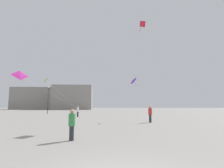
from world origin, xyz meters
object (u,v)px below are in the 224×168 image
object	(u,v)px
person_in_white	(78,111)
kite_crimson_delta	(143,27)
building_centre_hall	(73,98)
lamppost_east	(48,96)
person_in_red	(150,113)
building_left_hall	(41,99)
kite_magenta_delta	(21,76)
kite_violet_diamond	(133,81)
person_in_green	(72,123)
kite_lime_diamond	(46,80)

from	to	relation	value
person_in_white	kite_crimson_delta	distance (m)	17.67
building_centre_hall	lamppost_east	distance (m)	49.50
person_in_red	kite_crimson_delta	world-z (taller)	kite_crimson_delta
person_in_white	building_left_hall	distance (m)	70.43
person_in_red	kite_crimson_delta	distance (m)	9.55
lamppost_east	person_in_red	bearing A→B (deg)	-47.08
kite_crimson_delta	lamppost_east	distance (m)	28.85
person_in_white	person_in_red	bearing A→B (deg)	-118.82
person_in_white	kite_crimson_delta	size ratio (longest dim) A/B	0.19
person_in_red	kite_crimson_delta	size ratio (longest dim) A/B	0.19
person_in_white	building_centre_hall	size ratio (longest dim) A/B	0.09
person_in_red	kite_crimson_delta	bearing A→B (deg)	-105.07
kite_crimson_delta	building_left_hall	size ratio (longest dim) A/B	0.35
person_in_red	kite_magenta_delta	distance (m)	18.24
kite_magenta_delta	kite_violet_diamond	world-z (taller)	kite_magenta_delta
person_in_green	kite_magenta_delta	size ratio (longest dim) A/B	0.21
person_in_white	lamppost_east	world-z (taller)	lamppost_east
building_centre_hall	kite_violet_diamond	bearing A→B (deg)	-72.15
kite_magenta_delta	kite_violet_diamond	xyz separation A→B (m)	(15.40, -2.34, -0.99)
building_centre_hall	person_in_red	bearing A→B (deg)	-71.43
person_in_green	lamppost_east	world-z (taller)	lamppost_east
person_in_red	kite_magenta_delta	world-z (taller)	kite_magenta_delta
person_in_green	kite_lime_diamond	size ratio (longest dim) A/B	0.25
kite_magenta_delta	kite_violet_diamond	size ratio (longest dim) A/B	1.87
person_in_red	person_in_white	size ratio (longest dim) A/B	1.01
person_in_green	kite_crimson_delta	world-z (taller)	kite_crimson_delta
person_in_red	kite_violet_diamond	bearing A→B (deg)	140.82
person_in_green	lamppost_east	bearing A→B (deg)	-34.57
building_left_hall	building_centre_hall	xyz separation A→B (m)	(18.00, -3.73, 0.28)
person_in_white	lamppost_east	size ratio (longest dim) A/B	0.29
person_in_red	building_centre_hall	xyz separation A→B (m)	(-23.27, 69.28, 4.86)
person_in_green	kite_violet_diamond	bearing A→B (deg)	-78.53
person_in_green	lamppost_east	size ratio (longest dim) A/B	0.27
kite_lime_diamond	person_in_green	bearing A→B (deg)	-66.17
kite_crimson_delta	lamppost_east	xyz separation A→B (m)	(-17.67, 21.94, -6.26)
person_in_green	building_centre_hall	bearing A→B (deg)	-44.43
building_left_hall	lamppost_east	world-z (taller)	building_left_hall
person_in_white	building_left_hall	xyz separation A→B (m)	(-31.27, 62.94, 4.60)
person_in_green	kite_crimson_delta	distance (m)	13.76
person_in_white	kite_lime_diamond	world-z (taller)	kite_lime_diamond
person_in_red	kite_lime_diamond	xyz separation A→B (m)	(-16.14, 11.40, 5.45)
person_in_red	person_in_white	distance (m)	14.20
kite_crimson_delta	building_centre_hall	distance (m)	74.73
kite_lime_diamond	building_left_hall	size ratio (longest dim) A/B	0.25
person_in_green	kite_crimson_delta	xyz separation A→B (m)	(5.62, 8.32, 9.40)
person_in_green	kite_violet_diamond	xyz separation A→B (m)	(4.99, 12.19, 4.09)
building_left_hall	building_centre_hall	size ratio (longest dim) A/B	1.40
kite_violet_diamond	kite_lime_diamond	size ratio (longest dim) A/B	0.62
kite_lime_diamond	lamppost_east	bearing A→B (deg)	106.12
person_in_green	lamppost_east	xyz separation A→B (m)	(-12.05, 30.25, 3.15)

